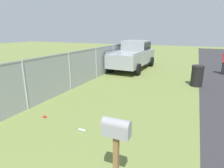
{
  "coord_description": "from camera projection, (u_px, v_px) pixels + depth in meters",
  "views": [
    {
      "loc": [
        1.39,
        -1.52,
        2.79
      ],
      "look_at": [
        6.32,
        0.68,
        1.24
      ],
      "focal_mm": 29.84,
      "sensor_mm": 36.0,
      "label": 1
    }
  ],
  "objects": [
    {
      "name": "trash_bin",
      "position": [
        197.0,
        76.0,
        9.63
      ],
      "size": [
        0.62,
        0.62,
        1.09
      ],
      "color": "black",
      "rests_on": "ground"
    },
    {
      "name": "fence_section",
      "position": [
        70.0,
        70.0,
        8.92
      ],
      "size": [
        15.82,
        0.07,
        1.84
      ],
      "color": "#9EA3A8",
      "rests_on": "ground"
    },
    {
      "name": "pickup_truck",
      "position": [
        134.0,
        54.0,
        13.93
      ],
      "size": [
        5.41,
        2.32,
        2.09
      ],
      "rotation": [
        0.0,
        0.0,
        -0.03
      ],
      "color": "#93999E",
      "rests_on": "ground"
    },
    {
      "name": "mailbox",
      "position": [
        116.0,
        133.0,
        3.18
      ],
      "size": [
        0.22,
        0.49,
        1.37
      ],
      "rotation": [
        0.0,
        0.0,
        -0.0
      ],
      "color": "brown",
      "rests_on": "ground"
    },
    {
      "name": "litter_bottle_by_mailbox",
      "position": [
        82.0,
        130.0,
        5.35
      ],
      "size": [
        0.07,
        0.22,
        0.07
      ],
      "primitive_type": "cylinder",
      "rotation": [
        0.0,
        1.57,
        4.71
      ],
      "color": "#B2D8BF",
      "rests_on": "ground"
    },
    {
      "name": "litter_can_far_scatter",
      "position": [
        45.0,
        117.0,
        6.2
      ],
      "size": [
        0.08,
        0.13,
        0.07
      ],
      "primitive_type": "cylinder",
      "rotation": [
        0.0,
        1.57,
        1.45
      ],
      "color": "red",
      "rests_on": "ground"
    }
  ]
}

